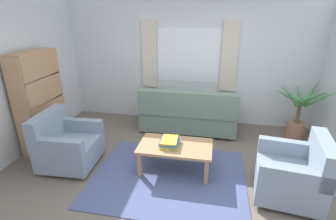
% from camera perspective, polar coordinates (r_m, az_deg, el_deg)
% --- Properties ---
extents(ground_plane, '(6.24, 6.24, 0.00)m').
position_cam_1_polar(ground_plane, '(3.91, 0.18, -14.92)').
color(ground_plane, '#6B6056').
extents(wall_back, '(5.32, 0.12, 2.60)m').
position_cam_1_polar(wall_back, '(5.48, 4.68, 10.73)').
color(wall_back, silver).
rests_on(wall_back, ground_plane).
extents(window_with_curtains, '(1.98, 0.07, 1.40)m').
position_cam_1_polar(window_with_curtains, '(5.37, 4.63, 12.13)').
color(window_with_curtains, white).
extents(area_rug, '(2.25, 1.80, 0.01)m').
position_cam_1_polar(area_rug, '(3.91, 0.18, -14.85)').
color(area_rug, '#4C5684').
rests_on(area_rug, ground_plane).
extents(couch, '(1.90, 0.82, 0.92)m').
position_cam_1_polar(couch, '(5.12, 4.58, -0.97)').
color(couch, slate).
rests_on(couch, ground_plane).
extents(armchair_left, '(0.86, 0.88, 0.88)m').
position_cam_1_polar(armchair_left, '(4.32, -21.99, -7.27)').
color(armchair_left, gray).
rests_on(armchair_left, ground_plane).
extents(armchair_right, '(0.92, 0.94, 0.88)m').
position_cam_1_polar(armchair_right, '(3.75, 26.65, -12.75)').
color(armchair_right, gray).
rests_on(armchair_right, ground_plane).
extents(coffee_table, '(1.10, 0.64, 0.44)m').
position_cam_1_polar(coffee_table, '(3.86, 1.67, -8.69)').
color(coffee_table, '#A87F56').
rests_on(coffee_table, ground_plane).
extents(book_stack_on_table, '(0.31, 0.35, 0.10)m').
position_cam_1_polar(book_stack_on_table, '(3.80, 0.34, -7.32)').
color(book_stack_on_table, gold).
rests_on(book_stack_on_table, coffee_table).
extents(potted_plant, '(1.08, 1.07, 1.15)m').
position_cam_1_polar(potted_plant, '(5.37, 27.70, -0.19)').
color(potted_plant, '#9E6B4C').
rests_on(potted_plant, ground_plane).
extents(bookshelf, '(0.30, 0.94, 1.72)m').
position_cam_1_polar(bookshelf, '(4.92, -26.44, 0.82)').
color(bookshelf, '#A87F56').
rests_on(bookshelf, ground_plane).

